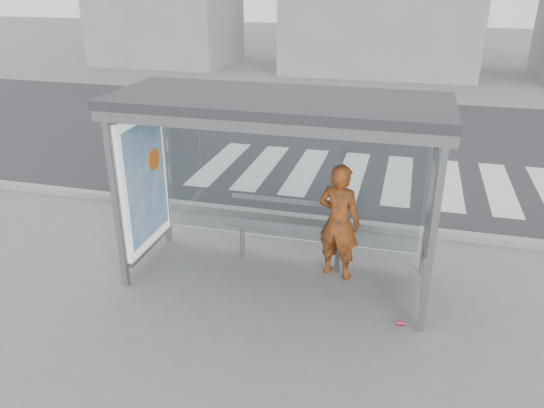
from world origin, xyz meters
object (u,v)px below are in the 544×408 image
(bus_shelter, at_px, (251,142))
(soda_can, at_px, (401,323))
(person, at_px, (339,222))
(bench, at_px, (290,228))

(bus_shelter, distance_m, soda_can, 2.98)
(bus_shelter, xyz_separation_m, person, (1.17, 0.28, -1.14))
(bus_shelter, relative_size, bench, 2.27)
(person, bearing_deg, bus_shelter, 28.16)
(bus_shelter, relative_size, person, 2.51)
(bus_shelter, xyz_separation_m, bench, (0.44, 0.44, -1.41))
(person, distance_m, soda_can, 1.61)
(bus_shelter, relative_size, soda_can, 37.62)
(bus_shelter, bearing_deg, person, 13.36)
(bus_shelter, distance_m, bench, 1.54)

